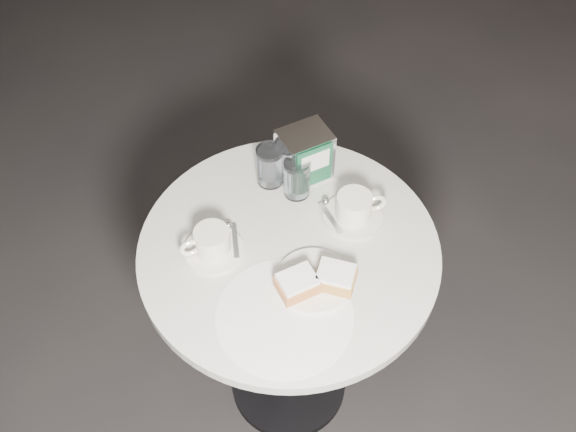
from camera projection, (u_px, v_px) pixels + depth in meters
The scene contains 9 objects.
ground at pixel (289, 383), 2.06m from camera, with size 7.00×7.00×0.00m, color black.
cafe_table at pixel (289, 292), 1.63m from camera, with size 0.70×0.70×0.74m.
sugar_spill at pixel (284, 315), 1.36m from camera, with size 0.30×0.30×0.00m, color white.
beignet_plate at pixel (315, 280), 1.39m from camera, with size 0.19×0.18×0.06m.
coffee_cup_left at pixel (212, 243), 1.44m from camera, with size 0.17×0.17×0.07m.
coffee_cup_right at pixel (354, 209), 1.51m from camera, with size 0.16×0.16×0.07m.
water_glass_left at pixel (270, 166), 1.57m from camera, with size 0.08×0.08×0.11m.
water_glass_right at pixel (297, 178), 1.54m from camera, with size 0.07×0.07×0.10m.
napkin_dispenser at pixel (305, 155), 1.57m from camera, with size 0.15×0.13×0.14m.
Camera 1 is at (-0.09, -0.87, 1.94)m, focal length 40.00 mm.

